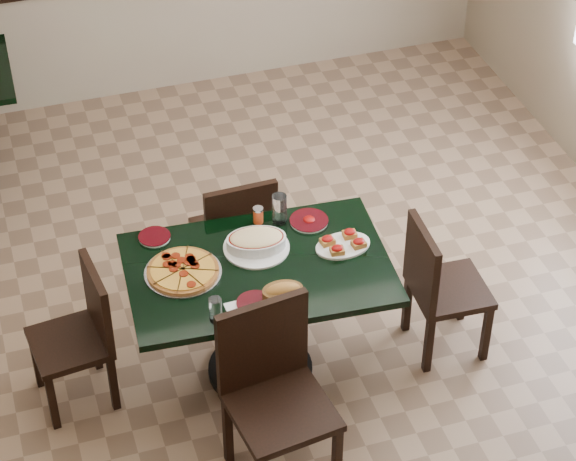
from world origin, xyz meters
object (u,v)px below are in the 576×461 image
object	(u,v)px
main_table	(259,293)
bread_basket	(283,292)
pepperoni_pizza	(183,271)
chair_far	(237,233)
chair_right	(437,283)
bruschetta_platter	(343,243)
chair_near	(273,385)
chair_left	(82,330)
lasagna_casserole	(256,241)

from	to	relation	value
main_table	bread_basket	bearing A→B (deg)	-76.10
pepperoni_pizza	main_table	bearing A→B (deg)	-9.28
main_table	chair_far	size ratio (longest dim) A/B	1.57
chair_right	bruschetta_platter	world-z (taller)	chair_right
main_table	chair_near	bearing A→B (deg)	-96.56
chair_far	main_table	bearing A→B (deg)	83.41
chair_left	pepperoni_pizza	world-z (taller)	chair_left
chair_left	bread_basket	xyz separation A→B (m)	(0.95, -0.39, 0.34)
chair_far	bread_basket	xyz separation A→B (m)	(-0.00, -0.86, 0.30)
chair_left	lasagna_casserole	xyz separation A→B (m)	(0.93, 0.01, 0.34)
chair_far	bruschetta_platter	distance (m)	0.77
chair_far	pepperoni_pizza	bearing A→B (deg)	50.08
chair_left	bread_basket	bearing A→B (deg)	61.04
chair_far	lasagna_casserole	bearing A→B (deg)	85.95
lasagna_casserole	chair_far	bearing A→B (deg)	96.68
chair_right	main_table	bearing A→B (deg)	86.00
chair_near	chair_left	world-z (taller)	chair_near
lasagna_casserole	bruschetta_platter	xyz separation A→B (m)	(0.43, -0.12, -0.02)
main_table	bruschetta_platter	size ratio (longest dim) A/B	4.39
pepperoni_pizza	bread_basket	size ratio (longest dim) A/B	1.85
pepperoni_pizza	chair_near	bearing A→B (deg)	-69.26
chair_left	lasagna_casserole	distance (m)	0.99
main_table	bread_basket	distance (m)	0.35
main_table	chair_right	size ratio (longest dim) A/B	1.64
pepperoni_pizza	lasagna_casserole	world-z (taller)	lasagna_casserole
chair_far	lasagna_casserole	xyz separation A→B (m)	(-0.02, -0.46, 0.31)
chair_right	bread_basket	world-z (taller)	same
chair_near	chair_left	distance (m)	1.09
pepperoni_pizza	lasagna_casserole	xyz separation A→B (m)	(0.40, 0.08, 0.03)
chair_left	chair_far	bearing A→B (deg)	109.94
main_table	chair_right	bearing A→B (deg)	-2.44
chair_left	lasagna_casserole	size ratio (longest dim) A/B	2.40
lasagna_casserole	bread_basket	bearing A→B (deg)	-79.06
bread_basket	bruschetta_platter	world-z (taller)	bread_basket
chair_right	bruschetta_platter	distance (m)	0.60
chair_near	pepperoni_pizza	size ratio (longest dim) A/B	2.52
lasagna_casserole	chair_near	bearing A→B (deg)	-92.12
lasagna_casserole	pepperoni_pizza	bearing A→B (deg)	-160.57
chair_left	pepperoni_pizza	size ratio (longest dim) A/B	2.10
bread_basket	bruschetta_platter	distance (m)	0.50
chair_far	bread_basket	size ratio (longest dim) A/B	4.17
chair_left	bread_basket	distance (m)	1.08
main_table	bread_basket	size ratio (longest dim) A/B	6.56
main_table	chair_left	xyz separation A→B (m)	(-0.90, 0.13, -0.12)
chair_far	bread_basket	bearing A→B (deg)	87.93
main_table	pepperoni_pizza	bearing A→B (deg)	174.58
chair_right	chair_far	bearing A→B (deg)	54.48
chair_left	bruschetta_platter	world-z (taller)	chair_left
main_table	chair_left	size ratio (longest dim) A/B	1.69
main_table	chair_right	xyz separation A→B (m)	(0.96, -0.11, -0.10)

